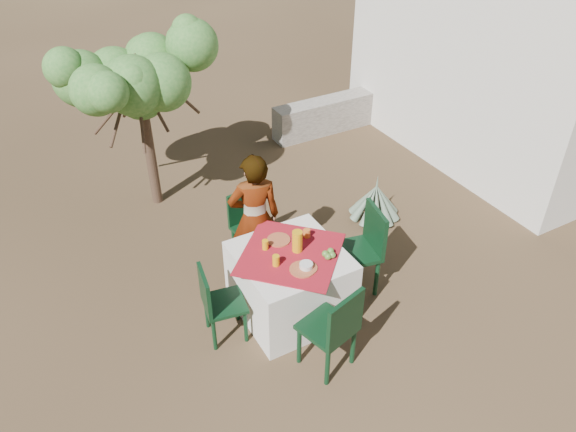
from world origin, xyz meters
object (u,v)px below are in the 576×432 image
(chair_right, at_px, (363,246))
(juice_pitcher, at_px, (297,241))
(chair_left, at_px, (217,301))
(person, at_px, (255,218))
(chair_far, at_px, (248,223))
(table, at_px, (290,282))
(shrub_tree, at_px, (143,84))
(guesthouse, at_px, (526,46))
(chair_near, at_px, (334,327))
(agave, at_px, (375,202))

(chair_right, bearing_deg, juice_pitcher, -83.11)
(chair_left, bearing_deg, person, -38.94)
(chair_far, height_order, chair_left, same)
(table, xyz_separation_m, shrub_tree, (-0.51, 2.72, 1.25))
(chair_left, xyz_separation_m, juice_pitcher, (0.88, -0.02, 0.41))
(person, bearing_deg, guesthouse, -153.83)
(chair_left, relative_size, shrub_tree, 0.41)
(chair_left, height_order, juice_pitcher, juice_pitcher)
(table, relative_size, person, 0.85)
(table, bearing_deg, guesthouse, 19.16)
(table, xyz_separation_m, person, (-0.05, 0.69, 0.39))
(person, height_order, guesthouse, guesthouse)
(chair_right, bearing_deg, chair_far, -131.08)
(chair_far, distance_m, chair_near, 1.88)
(table, relative_size, agave, 1.85)
(chair_near, relative_size, juice_pitcher, 4.18)
(table, relative_size, chair_near, 1.36)
(chair_far, height_order, person, person)
(chair_near, xyz_separation_m, shrub_tree, (-0.48, 3.57, 1.10))
(table, relative_size, shrub_tree, 0.63)
(guesthouse, bearing_deg, person, -168.46)
(chair_near, height_order, chair_right, chair_right)
(shrub_tree, bearing_deg, chair_near, -82.39)
(chair_far, relative_size, chair_left, 1.00)
(chair_left, relative_size, chair_right, 0.85)
(chair_far, distance_m, person, 0.45)
(table, xyz_separation_m, chair_right, (0.86, -0.05, 0.17))
(chair_far, relative_size, chair_right, 0.85)
(person, bearing_deg, chair_left, 56.44)
(table, bearing_deg, juice_pitcher, 7.23)
(table, xyz_separation_m, juice_pitcher, (0.08, 0.01, 0.50))
(chair_far, xyz_separation_m, agave, (1.74, -0.10, -0.23))
(chair_near, bearing_deg, guesthouse, -168.01)
(chair_far, bearing_deg, chair_left, -137.36)
(agave, bearing_deg, chair_left, -160.53)
(shrub_tree, xyz_separation_m, guesthouse, (5.42, -1.01, -0.13))
(chair_far, bearing_deg, agave, -11.36)
(person, bearing_deg, chair_far, -87.16)
(guesthouse, bearing_deg, table, -160.84)
(shrub_tree, bearing_deg, chair_far, -72.71)
(person, bearing_deg, shrub_tree, -62.66)
(table, distance_m, guesthouse, 5.32)
(chair_near, height_order, chair_left, chair_near)
(table, relative_size, chair_far, 1.54)
(chair_left, height_order, agave, chair_left)
(agave, bearing_deg, chair_right, -132.94)
(table, distance_m, chair_near, 0.87)
(chair_far, relative_size, person, 0.55)
(chair_left, distance_m, juice_pitcher, 0.97)
(chair_right, relative_size, person, 0.65)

